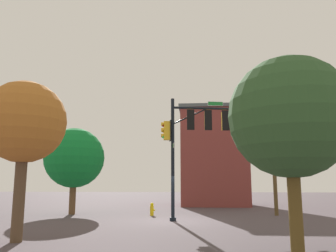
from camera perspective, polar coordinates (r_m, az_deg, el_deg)
ground_plane at (r=19.73m, az=0.83°, el=-15.73°), size 120.00×120.00×0.00m
signal_pole_assembly at (r=20.13m, az=5.30°, el=-0.70°), size 5.35×1.59×7.07m
utility_pole at (r=24.08m, az=17.34°, el=-4.16°), size 0.92×1.66×8.08m
fire_hydrant at (r=22.86m, az=-2.72°, el=-13.83°), size 0.33×0.24×0.83m
tree_near at (r=11.03m, az=19.83°, el=1.40°), size 3.76×3.76×6.01m
tree_mid at (r=24.72m, az=-15.51°, el=-5.21°), size 4.17×4.17×5.95m
tree_far at (r=14.06m, az=-23.04°, el=0.47°), size 3.15×3.15×6.01m
brick_building at (r=33.74m, az=7.63°, el=-5.15°), size 6.47×6.82×9.30m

